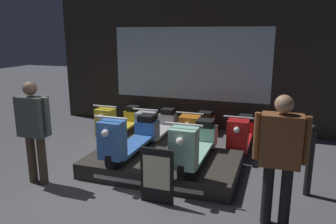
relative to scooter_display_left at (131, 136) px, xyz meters
name	(u,v)px	position (x,y,z in m)	size (l,w,h in m)	color
ground_plane	(121,193)	(0.24, -0.86, -0.57)	(30.00, 30.00, 0.00)	#4C4C51
shop_wall_back	(190,62)	(0.24, 2.81, 1.03)	(6.89, 0.09, 3.20)	#28231E
display_platform	(163,164)	(0.56, 0.04, -0.44)	(2.48, 1.50, 0.26)	#2D2823
scooter_display_left	(131,136)	(0.00, 0.00, 0.00)	(0.53, 1.77, 0.82)	black
scooter_display_right	(195,144)	(1.12, 0.00, 0.00)	(0.53, 1.77, 0.82)	black
scooter_backrow_0	(120,121)	(-1.06, 1.65, -0.26)	(0.53, 1.77, 0.82)	black
scooter_backrow_1	(157,125)	(-0.15, 1.65, -0.26)	(0.53, 1.77, 0.82)	black
scooter_backrow_2	(198,129)	(0.75, 1.65, -0.26)	(0.53, 1.77, 0.82)	black
scooter_backrow_3	(242,133)	(1.65, 1.65, -0.26)	(0.53, 1.77, 0.82)	black
person_left_browsing	(34,125)	(-1.13, -0.97, 0.36)	(0.60, 0.25, 1.59)	#473828
person_right_browsing	(280,150)	(2.37, -0.97, 0.38)	(0.62, 0.26, 1.61)	black
price_sign_board	(157,176)	(0.84, -0.96, -0.18)	(0.47, 0.04, 0.78)	black
street_bollard	(310,161)	(2.79, -0.04, -0.05)	(0.10, 0.10, 1.05)	black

